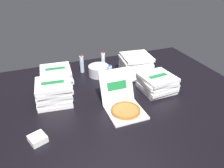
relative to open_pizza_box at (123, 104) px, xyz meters
The scene contains 11 objects.
ground_plane 0.24m from the open_pizza_box, 89.59° to the left, with size 3.20×2.40×0.02m, color black.
open_pizza_box is the anchor object (origin of this frame).
pizza_stack_right_mid 0.58m from the open_pizza_box, 21.21° to the left, with size 0.42×0.41×0.21m.
pizza_stack_left_mid 0.77m from the open_pizza_box, 147.66° to the left, with size 0.42×0.42×0.25m.
pizza_stack_right_far 1.01m from the open_pizza_box, 123.99° to the left, with size 0.41×0.42×0.21m.
pizza_stack_center_near 0.84m from the open_pizza_box, 54.53° to the left, with size 0.43×0.43×0.29m.
ice_bucket 0.85m from the open_pizza_box, 89.34° to the left, with size 0.28×0.28×0.14m, color #B7BABF.
water_bottle_0 1.04m from the open_pizza_box, 99.97° to the left, with size 0.06×0.06×0.25m.
water_bottle_1 1.04m from the open_pizza_box, 82.57° to the left, with size 0.06×0.06×0.25m.
water_bottle_2 0.59m from the open_pizza_box, 83.17° to the left, with size 0.06×0.06×0.25m.
napkin_pile 0.90m from the open_pizza_box, 168.99° to the right, with size 0.14×0.14×0.06m, color white.
Camera 1 is at (-0.80, -1.98, 1.41)m, focal length 35.56 mm.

